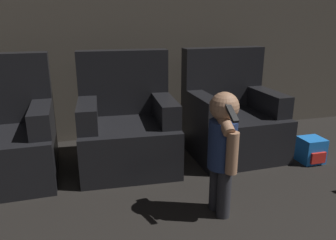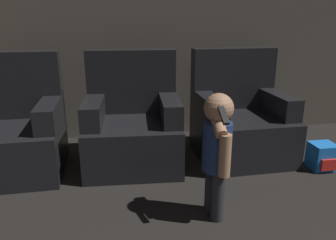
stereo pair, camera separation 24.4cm
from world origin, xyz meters
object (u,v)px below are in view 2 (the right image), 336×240
object	(u,v)px
armchair_right	(240,121)
toy_backpack	(322,156)
armchair_middle	(133,127)
person_toddler	(217,147)
armchair_left	(12,133)

from	to	relation	value
armchair_right	toy_backpack	size ratio (longest dim) A/B	4.35
armchair_middle	toy_backpack	world-z (taller)	armchair_middle
armchair_right	person_toddler	world-z (taller)	armchair_right
armchair_left	person_toddler	size ratio (longest dim) A/B	1.18
person_toddler	armchair_right	bearing A→B (deg)	143.97
armchair_right	person_toddler	size ratio (longest dim) A/B	1.18
armchair_left	toy_backpack	world-z (taller)	armchair_left
person_toddler	toy_backpack	distance (m)	1.33
armchair_middle	person_toddler	size ratio (longest dim) A/B	1.18
armchair_left	armchair_right	size ratio (longest dim) A/B	1.00
armchair_middle	toy_backpack	bearing A→B (deg)	-10.96
person_toddler	toy_backpack	bearing A→B (deg)	108.40
armchair_left	armchair_right	distance (m)	2.05
armchair_left	person_toddler	bearing A→B (deg)	-33.86
person_toddler	armchair_middle	bearing A→B (deg)	-160.32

